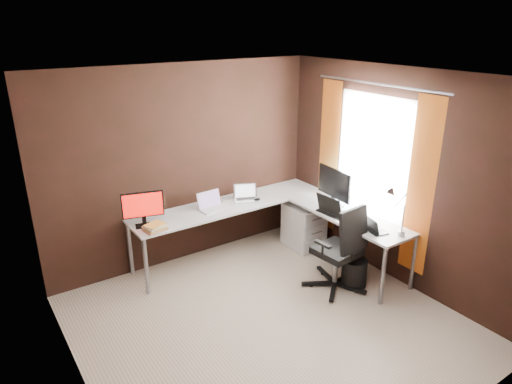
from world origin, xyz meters
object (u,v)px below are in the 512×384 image
at_px(laptop_white, 211,205).
at_px(laptop_black_big, 332,210).
at_px(book_stack, 155,227).
at_px(monitor_right, 334,185).
at_px(monitor_left, 143,207).
at_px(office_chair, 338,264).
at_px(wastebasket, 354,273).
at_px(drawer_pedestal, 304,226).
at_px(laptop_black_small, 374,228).
at_px(laptop_silver, 246,197).
at_px(desk_lamp, 396,206).

relative_size(laptop_white, laptop_black_big, 0.85).
height_order(laptop_white, book_stack, laptop_white).
bearing_deg(monitor_right, monitor_left, 75.65).
height_order(laptop_black_big, office_chair, office_chair).
relative_size(laptop_black_big, office_chair, 0.38).
relative_size(laptop_white, wastebasket, 1.00).
bearing_deg(drawer_pedestal, laptop_black_small, -92.37).
xyz_separation_m(drawer_pedestal, laptop_black_big, (-0.10, -0.63, 0.48)).
height_order(drawer_pedestal, office_chair, office_chair).
xyz_separation_m(monitor_right, laptop_silver, (-0.81, 0.80, -0.23)).
height_order(drawer_pedestal, monitor_right, monitor_right).
bearing_deg(book_stack, office_chair, -34.82).
distance_m(laptop_silver, wastebasket, 1.69).
relative_size(desk_lamp, office_chair, 0.52).
distance_m(laptop_black_small, wastebasket, 0.63).
relative_size(drawer_pedestal, laptop_black_big, 1.51).
xyz_separation_m(laptop_silver, office_chair, (0.37, -1.40, -0.47)).
bearing_deg(laptop_black_big, office_chair, 143.86).
bearing_deg(laptop_silver, laptop_black_big, -33.38).
relative_size(laptop_silver, laptop_black_big, 0.93).
distance_m(laptop_black_big, wastebasket, 0.79).
relative_size(monitor_right, book_stack, 2.22).
bearing_deg(laptop_black_big, laptop_white, 45.45).
height_order(monitor_right, laptop_white, monitor_right).
bearing_deg(wastebasket, drawer_pedestal, 81.67).
bearing_deg(desk_lamp, laptop_silver, 99.21).
relative_size(laptop_black_small, wastebasket, 0.85).
distance_m(drawer_pedestal, office_chair, 1.10).
relative_size(laptop_black_big, desk_lamp, 0.72).
bearing_deg(laptop_black_big, drawer_pedestal, -13.18).
bearing_deg(book_stack, wastebasket, -33.73).
xyz_separation_m(monitor_left, desk_lamp, (2.17, -1.78, 0.11)).
bearing_deg(office_chair, laptop_white, 117.52).
bearing_deg(laptop_black_small, monitor_left, 65.88).
relative_size(book_stack, office_chair, 0.26).
bearing_deg(wastebasket, book_stack, 146.27).
height_order(laptop_white, laptop_black_small, laptop_white).
height_order(desk_lamp, wastebasket, desk_lamp).
xyz_separation_m(drawer_pedestal, laptop_black_small, (-0.05, -1.26, 0.47)).
xyz_separation_m(book_stack, wastebasket, (1.91, -1.27, -0.60)).
height_order(laptop_white, laptop_silver, laptop_white).
distance_m(laptop_silver, book_stack, 1.37).
relative_size(monitor_left, monitor_right, 0.77).
height_order(laptop_black_small, office_chair, office_chair).
bearing_deg(laptop_black_small, wastebasket, 52.52).
bearing_deg(office_chair, desk_lamp, -49.17).
height_order(laptop_silver, wastebasket, laptop_silver).
distance_m(laptop_silver, desk_lamp, 1.97).
relative_size(monitor_right, desk_lamp, 1.09).
xyz_separation_m(drawer_pedestal, office_chair, (-0.35, -1.05, 0.01)).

